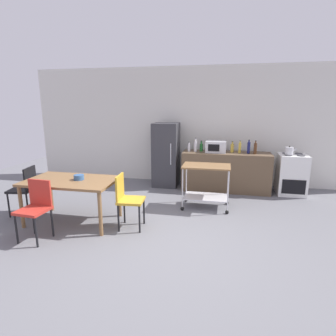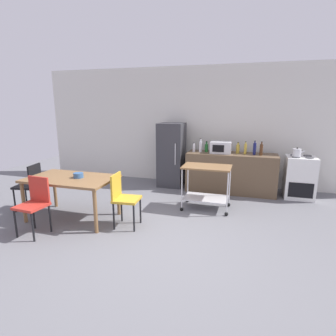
{
  "view_description": "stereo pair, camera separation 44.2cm",
  "coord_description": "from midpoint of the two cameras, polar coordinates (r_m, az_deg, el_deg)",
  "views": [
    {
      "loc": [
        0.85,
        -3.76,
        1.98
      ],
      "look_at": [
        -0.19,
        1.2,
        0.8
      ],
      "focal_mm": 29.24,
      "sensor_mm": 36.0,
      "label": 1
    },
    {
      "loc": [
        1.28,
        -3.65,
        1.98
      ],
      "look_at": [
        -0.19,
        1.2,
        0.8
      ],
      "focal_mm": 29.24,
      "sensor_mm": 36.0,
      "label": 2
    }
  ],
  "objects": [
    {
      "name": "kitchen_counter",
      "position": [
        6.49,
        10.02,
        -0.74
      ],
      "size": [
        2.0,
        0.64,
        0.9
      ],
      "primitive_type": "cube",
      "color": "brown",
      "rests_on": "ground_plane"
    },
    {
      "name": "bottle_wine",
      "position": [
        6.44,
        11.34,
        4.13
      ],
      "size": [
        0.08,
        0.08,
        0.26
      ],
      "color": "gold",
      "rests_on": "kitchen_counter"
    },
    {
      "name": "bottle_hot_sauce",
      "position": [
        6.45,
        2.44,
        4.28
      ],
      "size": [
        0.06,
        0.06,
        0.23
      ],
      "color": "silver",
      "rests_on": "kitchen_counter"
    },
    {
      "name": "back_wall",
      "position": [
        7.01,
        3.08,
        8.74
      ],
      "size": [
        8.4,
        0.12,
        2.9
      ],
      "primitive_type": "cube",
      "color": "silver",
      "rests_on": "ground_plane"
    },
    {
      "name": "chair_red",
      "position": [
        4.61,
        -28.38,
        -7.0
      ],
      "size": [
        0.42,
        0.42,
        0.89
      ],
      "rotation": [
        0.0,
        0.0,
        -0.06
      ],
      "color": "#B72D23",
      "rests_on": "ground_plane"
    },
    {
      "name": "kitchen_cart",
      "position": [
        5.29,
        5.59,
        -2.4
      ],
      "size": [
        0.91,
        0.57,
        0.85
      ],
      "color": "brown",
      "rests_on": "ground_plane"
    },
    {
      "name": "chair_black",
      "position": [
        5.7,
        -29.67,
        -3.52
      ],
      "size": [
        0.46,
        0.46,
        0.89
      ],
      "rotation": [
        0.0,
        0.0,
        -1.4
      ],
      "color": "black",
      "rests_on": "ground_plane"
    },
    {
      "name": "bottle_soy_sauce",
      "position": [
        6.38,
        12.83,
        4.13
      ],
      "size": [
        0.06,
        0.06,
        0.29
      ],
      "color": "gold",
      "rests_on": "kitchen_counter"
    },
    {
      "name": "stove_oven",
      "position": [
        6.63,
        22.63,
        -1.25
      ],
      "size": [
        0.6,
        0.61,
        0.92
      ],
      "color": "white",
      "rests_on": "ground_plane"
    },
    {
      "name": "bottle_vinegar",
      "position": [
        6.34,
        15.85,
        3.97
      ],
      "size": [
        0.07,
        0.07,
        0.3
      ],
      "color": "#4C2D19",
      "rests_on": "kitchen_counter"
    },
    {
      "name": "bottle_sesame_oil",
      "position": [
        6.37,
        14.58,
        4.14
      ],
      "size": [
        0.07,
        0.07,
        0.31
      ],
      "color": "navy",
      "rests_on": "kitchen_counter"
    },
    {
      "name": "bottle_sparkling_water",
      "position": [
        6.49,
        5.02,
        4.34
      ],
      "size": [
        0.08,
        0.08,
        0.25
      ],
      "color": "#1E6628",
      "rests_on": "kitchen_counter"
    },
    {
      "name": "refrigerator",
      "position": [
        6.72,
        -2.3,
        2.75
      ],
      "size": [
        0.6,
        0.63,
        1.55
      ],
      "color": "#333338",
      "rests_on": "ground_plane"
    },
    {
      "name": "ground_plane",
      "position": [
        4.34,
        -3.88,
        -14.09
      ],
      "size": [
        12.0,
        12.0,
        0.0
      ],
      "primitive_type": "plane",
      "color": "slate"
    },
    {
      "name": "kettle",
      "position": [
        6.41,
        22.17,
        3.34
      ],
      "size": [
        0.24,
        0.17,
        0.19
      ],
      "color": "silver",
      "rests_on": "stove_oven"
    },
    {
      "name": "chair_mustard",
      "position": [
        4.51,
        -11.33,
        -6.08
      ],
      "size": [
        0.43,
        0.43,
        0.89
      ],
      "rotation": [
        0.0,
        0.0,
        1.66
      ],
      "color": "gold",
      "rests_on": "ground_plane"
    },
    {
      "name": "dining_table",
      "position": [
        4.95,
        -21.94,
        -3.2
      ],
      "size": [
        1.5,
        0.9,
        0.75
      ],
      "color": "brown",
      "rests_on": "ground_plane"
    },
    {
      "name": "microwave",
      "position": [
        6.38,
        7.98,
        4.4
      ],
      "size": [
        0.46,
        0.35,
        0.26
      ],
      "color": "silver",
      "rests_on": "kitchen_counter"
    },
    {
      "name": "bottle_soda",
      "position": [
        6.45,
        3.81,
        4.62
      ],
      "size": [
        0.07,
        0.07,
        0.32
      ],
      "color": "silver",
      "rests_on": "kitchen_counter"
    },
    {
      "name": "fruit_bowl",
      "position": [
        4.88,
        -20.58,
        -1.85
      ],
      "size": [
        0.17,
        0.17,
        0.08
      ],
      "primitive_type": "cylinder",
      "color": "#33598C",
      "rests_on": "dining_table"
    }
  ]
}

